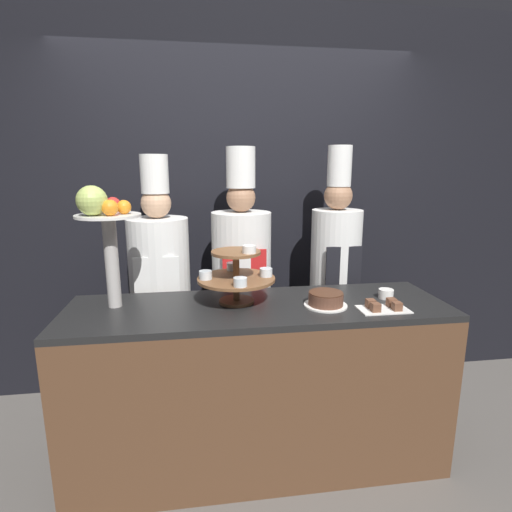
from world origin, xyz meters
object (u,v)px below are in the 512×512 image
cup_white (386,294)px  cake_square_tray (383,307)px  chef_left (160,282)px  chef_center_right (335,270)px  chef_center_left (242,274)px  fruit_pedestal (104,221)px  tiered_stand (237,274)px  cake_round (326,299)px

cup_white → cake_square_tray: cup_white is taller
cup_white → chef_left: chef_left is taller
chef_center_right → chef_center_left: bearing=180.0°
chef_left → chef_center_right: 1.20m
chef_center_left → fruit_pedestal: bearing=-146.6°
fruit_pedestal → chef_center_right: 1.56m
fruit_pedestal → chef_left: bearing=67.0°
fruit_pedestal → chef_left: (0.21, 0.50, -0.47)m
chef_left → chef_center_right: (1.20, 0.00, 0.04)m
tiered_stand → chef_center_left: chef_center_left is taller
cake_round → chef_center_left: 0.74m
chef_center_left → cake_square_tray: bearing=-47.8°
cake_round → cake_square_tray: cake_round is taller
fruit_pedestal → cake_square_tray: 1.51m
cup_white → chef_center_left: size_ratio=0.05×
tiered_stand → cake_round: 0.50m
cup_white → chef_left: bearing=157.0°
fruit_pedestal → chef_center_right: (1.41, 0.50, -0.44)m
fruit_pedestal → chef_left: chef_left is taller
fruit_pedestal → cake_round: bearing=-6.9°
fruit_pedestal → cake_round: 1.22m
chef_center_right → tiered_stand: bearing=-145.2°
chef_left → chef_center_left: 0.54m
chef_left → chef_center_right: size_ratio=0.97×
chef_center_right → chef_left: bearing=-180.0°
cake_square_tray → chef_center_right: (-0.01, 0.74, 0.01)m
cup_white → chef_center_right: size_ratio=0.05×
tiered_stand → cake_round: size_ratio=1.83×
tiered_stand → cup_white: size_ratio=5.13×
fruit_pedestal → chef_center_right: chef_center_right is taller
fruit_pedestal → cup_white: fruit_pedestal is taller
cake_round → chef_left: size_ratio=0.13×
cake_square_tray → chef_center_right: chef_center_right is taller
fruit_pedestal → chef_center_left: (0.75, 0.50, -0.44)m
cup_white → chef_center_left: 0.95m
tiered_stand → cake_square_tray: bearing=-16.6°
tiered_stand → chef_left: size_ratio=0.24×
fruit_pedestal → chef_left: size_ratio=0.37×
chef_center_left → cake_round: bearing=-58.6°
cake_round → chef_center_right: bearing=66.9°
cup_white → chef_center_left: chef_center_left is taller
cup_white → tiered_stand: bearing=177.1°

